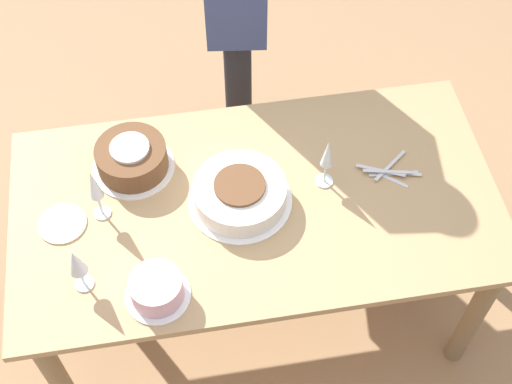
% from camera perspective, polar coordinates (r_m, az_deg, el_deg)
% --- Properties ---
extents(ground_plane, '(12.00, 12.00, 0.00)m').
position_cam_1_polar(ground_plane, '(3.00, 0.00, -8.71)').
color(ground_plane, '#A87F56').
extents(dining_table, '(1.62, 0.86, 0.74)m').
position_cam_1_polar(dining_table, '(2.46, 0.00, -2.12)').
color(dining_table, tan).
rests_on(dining_table, ground_plane).
extents(cake_center_white, '(0.35, 0.35, 0.10)m').
position_cam_1_polar(cake_center_white, '(2.33, -1.30, -0.12)').
color(cake_center_white, white).
rests_on(cake_center_white, dining_table).
extents(cake_front_chocolate, '(0.28, 0.28, 0.11)m').
position_cam_1_polar(cake_front_chocolate, '(2.45, -9.91, 2.70)').
color(cake_front_chocolate, white).
rests_on(cake_front_chocolate, dining_table).
extents(cake_back_decorated, '(0.20, 0.20, 0.09)m').
position_cam_1_polar(cake_back_decorated, '(2.17, -7.96, -7.70)').
color(cake_back_decorated, white).
rests_on(cake_back_decorated, dining_table).
extents(wine_glass_near, '(0.06, 0.06, 0.22)m').
position_cam_1_polar(wine_glass_near, '(2.27, -12.81, 0.41)').
color(wine_glass_near, silver).
rests_on(wine_glass_near, dining_table).
extents(wine_glass_far, '(0.06, 0.06, 0.19)m').
position_cam_1_polar(wine_glass_far, '(2.16, -14.20, -5.54)').
color(wine_glass_far, silver).
rests_on(wine_glass_far, dining_table).
extents(wine_glass_extra, '(0.06, 0.06, 0.21)m').
position_cam_1_polar(wine_glass_extra, '(2.31, 5.72, 2.88)').
color(wine_glass_extra, silver).
rests_on(wine_glass_extra, dining_table).
extents(dessert_plate_right, '(0.16, 0.16, 0.01)m').
position_cam_1_polar(dessert_plate_right, '(2.40, -15.24, -2.45)').
color(dessert_plate_right, beige).
rests_on(dessert_plate_right, dining_table).
extents(fork_pile, '(0.22, 0.15, 0.02)m').
position_cam_1_polar(fork_pile, '(2.47, 10.59, 1.61)').
color(fork_pile, silver).
rests_on(fork_pile, dining_table).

